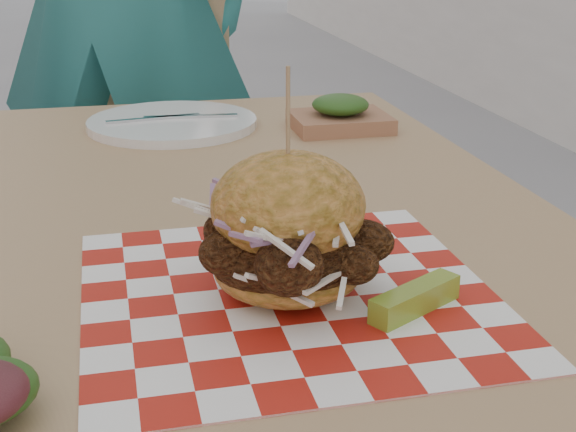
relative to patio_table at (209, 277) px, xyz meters
name	(u,v)px	position (x,y,z in m)	size (l,w,h in m)	color
patio_table	(209,277)	(0.00, 0.00, 0.00)	(0.80, 1.20, 0.75)	tan
patio_chair	(156,142)	(0.01, 1.06, -0.12)	(0.46, 0.47, 0.95)	tan
paper_liner	(288,293)	(0.04, -0.22, 0.08)	(0.36, 0.36, 0.00)	#B41C12
sandwich	(288,234)	(0.04, -0.22, 0.14)	(0.18, 0.18, 0.20)	#C78238
pickle_spear	(415,299)	(0.14, -0.28, 0.09)	(0.10, 0.02, 0.02)	#89A730
place_setting	(172,123)	(0.00, 0.41, 0.09)	(0.27, 0.27, 0.02)	white
kraft_tray	(340,115)	(0.26, 0.34, 0.10)	(0.15, 0.12, 0.06)	#9B6446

